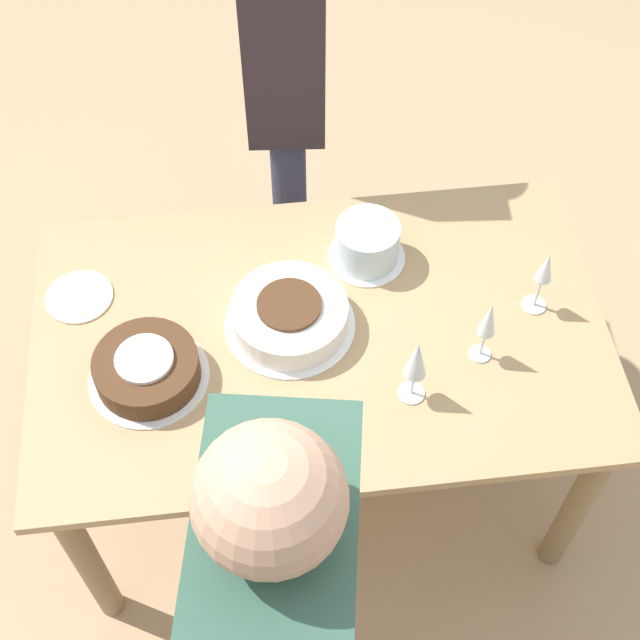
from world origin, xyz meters
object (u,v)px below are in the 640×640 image
at_px(person_watching, 284,45).
at_px(wine_glass_extra, 416,361).
at_px(cake_center_white, 290,316).
at_px(cake_front_chocolate, 147,369).
at_px(wine_glass_near, 488,321).
at_px(wine_glass_far, 545,272).
at_px(cake_back_decorated, 367,243).

bearing_deg(person_watching, wine_glass_extra, 16.77).
bearing_deg(cake_center_white, person_watching, 85.05).
xyz_separation_m(cake_center_white, cake_front_chocolate, (-0.36, -0.12, -0.00)).
height_order(cake_center_white, person_watching, person_watching).
relative_size(cake_front_chocolate, wine_glass_near, 1.42).
distance_m(wine_glass_near, wine_glass_extra, 0.21).
bearing_deg(cake_center_white, cake_front_chocolate, -161.93).
bearing_deg(wine_glass_extra, cake_center_white, 138.91).
distance_m(wine_glass_extra, person_watching, 1.03).
height_order(wine_glass_near, person_watching, person_watching).
distance_m(cake_center_white, wine_glass_far, 0.65).
bearing_deg(cake_front_chocolate, wine_glass_near, -1.93).
distance_m(wine_glass_near, person_watching, 1.01).
xyz_separation_m(wine_glass_near, wine_glass_extra, (-0.19, -0.09, 0.00)).
xyz_separation_m(cake_back_decorated, wine_glass_extra, (0.05, -0.44, 0.09)).
height_order(cake_front_chocolate, cake_back_decorated, cake_back_decorated).
bearing_deg(wine_glass_extra, cake_front_chocolate, 169.22).
xyz_separation_m(wine_glass_far, person_watching, (-0.58, 0.78, 0.15)).
xyz_separation_m(cake_front_chocolate, wine_glass_far, (1.00, 0.11, 0.10)).
relative_size(cake_back_decorated, wine_glass_far, 1.03).
bearing_deg(person_watching, cake_back_decorated, 21.15).
distance_m(cake_front_chocolate, wine_glass_extra, 0.66).
distance_m(cake_center_white, person_watching, 0.81).
bearing_deg(cake_back_decorated, cake_center_white, -138.75).
bearing_deg(wine_glass_far, person_watching, 126.54).
distance_m(wine_glass_far, wine_glass_extra, 0.43).
xyz_separation_m(wine_glass_far, wine_glass_extra, (-0.37, -0.23, 0.01)).
bearing_deg(cake_back_decorated, person_watching, 106.10).
bearing_deg(wine_glass_near, wine_glass_far, 37.56).
height_order(cake_center_white, wine_glass_far, wine_glass_far).
bearing_deg(wine_glass_near, cake_back_decorated, 124.46).
bearing_deg(cake_back_decorated, wine_glass_near, -55.54).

